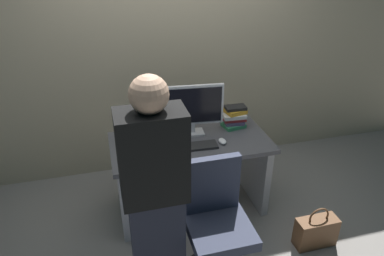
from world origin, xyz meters
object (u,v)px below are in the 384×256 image
object	(u,v)px
office_chair	(217,228)
keyboard	(192,147)
desk	(191,163)
handbag	(316,231)
mouse	(222,141)
cup_by_monitor	(126,132)
monitor	(193,107)
cup_near_keyboard	(138,152)
person_at_desk	(155,198)
book_stack	(234,117)

from	to	relation	value
office_chair	keyboard	bearing A→B (deg)	91.09
desk	handbag	bearing A→B (deg)	-39.63
keyboard	handbag	distance (m)	1.23
mouse	cup_by_monitor	world-z (taller)	cup_by_monitor
office_chair	monitor	world-z (taller)	monitor
mouse	cup_by_monitor	xyz separation A→B (m)	(-0.78, 0.32, 0.03)
keyboard	cup_near_keyboard	size ratio (longest dim) A/B	4.78
desk	monitor	bearing A→B (deg)	67.48
office_chair	person_at_desk	world-z (taller)	person_at_desk
cup_near_keyboard	monitor	bearing A→B (deg)	27.52
monitor	keyboard	distance (m)	0.35
person_at_desk	book_stack	bearing A→B (deg)	47.47
mouse	book_stack	size ratio (longest dim) A/B	0.44
monitor	book_stack	size ratio (longest dim) A/B	2.40
office_chair	keyboard	size ratio (longest dim) A/B	2.19
desk	keyboard	size ratio (longest dim) A/B	3.17
cup_near_keyboard	cup_by_monitor	size ratio (longest dim) A/B	0.93
keyboard	desk	bearing A→B (deg)	84.22
handbag	person_at_desk	bearing A→B (deg)	-175.56
keyboard	book_stack	xyz separation A→B (m)	(0.48, 0.27, 0.09)
keyboard	cup_near_keyboard	distance (m)	0.45
person_at_desk	mouse	bearing A→B (deg)	45.87
office_chair	person_at_desk	xyz separation A→B (m)	(-0.44, -0.06, 0.41)
monitor	cup_near_keyboard	distance (m)	0.62
office_chair	keyboard	xyz separation A→B (m)	(-0.01, 0.65, 0.30)
cup_near_keyboard	mouse	bearing A→B (deg)	3.14
desk	mouse	size ratio (longest dim) A/B	13.64
cup_by_monitor	book_stack	distance (m)	0.98
keyboard	person_at_desk	bearing A→B (deg)	-117.65
desk	office_chair	world-z (taller)	office_chair
monitor	mouse	bearing A→B (deg)	-48.88
person_at_desk	monitor	size ratio (longest dim) A/B	3.03
keyboard	cup_near_keyboard	bearing A→B (deg)	-172.65
cup_by_monitor	mouse	bearing A→B (deg)	-22.25
monitor	handbag	world-z (taller)	monitor
cup_by_monitor	handbag	world-z (taller)	cup_by_monitor
mouse	handbag	xyz separation A→B (m)	(0.62, -0.62, -0.60)
monitor	keyboard	size ratio (longest dim) A/B	1.26
handbag	cup_by_monitor	bearing A→B (deg)	146.22
desk	office_chair	distance (m)	0.77
desk	book_stack	world-z (taller)	book_stack
cup_by_monitor	monitor	bearing A→B (deg)	-8.64
person_at_desk	handbag	distance (m)	1.50
desk	person_at_desk	distance (m)	1.00
office_chair	handbag	world-z (taller)	office_chair
keyboard	mouse	distance (m)	0.27
office_chair	cup_by_monitor	bearing A→B (deg)	117.94
office_chair	cup_near_keyboard	distance (m)	0.84
cup_near_keyboard	desk	bearing A→B (deg)	17.36
cup_by_monitor	book_stack	bearing A→B (deg)	-3.08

